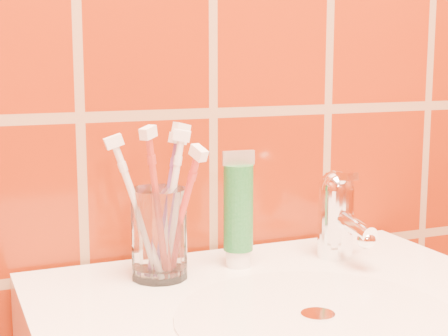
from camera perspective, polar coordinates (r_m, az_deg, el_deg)
name	(u,v)px	position (r m, az deg, el deg)	size (l,w,h in m)	color
glass_tumbler	(159,234)	(0.84, -5.42, -5.47)	(0.07, 0.07, 0.11)	white
toothpaste_tube	(238,213)	(0.88, 1.20, -3.75)	(0.04, 0.04, 0.15)	white
faucet	(338,212)	(0.93, 9.42, -3.60)	(0.05, 0.11, 0.12)	white
toothbrush_0	(168,200)	(0.85, -4.65, -2.67)	(0.06, 0.04, 0.19)	#934CA4
toothbrush_1	(157,206)	(0.81, -5.56, -3.16)	(0.05, 0.04, 0.20)	#A43223
toothbrush_2	(181,215)	(0.81, -3.56, -3.91)	(0.04, 0.09, 0.18)	#B02C25
toothbrush_3	(171,204)	(0.84, -4.44, -3.02)	(0.05, 0.03, 0.19)	white
toothbrush_4	(138,210)	(0.82, -7.14, -3.52)	(0.08, 0.03, 0.19)	silver
toothbrush_5	(167,205)	(0.85, -4.77, -3.09)	(0.06, 0.03, 0.18)	#774697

